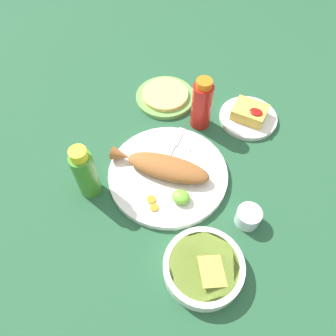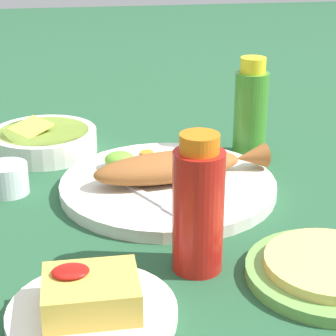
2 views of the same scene
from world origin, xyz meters
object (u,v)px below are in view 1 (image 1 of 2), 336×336
fork_far (188,153)px  hot_sauce_bottle_green (85,173)px  fork_near (173,148)px  main_plate (168,174)px  fried_fish (164,167)px  tortilla_plate (165,97)px  guacamole_bowl (204,267)px  salt_cup (248,217)px  hot_sauce_bottle_red (201,104)px  side_plate_fries (248,118)px

fork_far → hot_sauce_bottle_green: 0.29m
fork_near → main_plate: bearing=-167.7°
fried_fish → tortilla_plate: (-0.13, 0.27, -0.03)m
fork_near → guacamole_bowl: guacamole_bowl is taller
fried_fish → guacamole_bowl: (0.20, -0.19, -0.02)m
fork_near → tortilla_plate: bearing=27.6°
main_plate → guacamole_bowl: 0.27m
main_plate → salt_cup: salt_cup is taller
fried_fish → fork_near: fried_fish is taller
fork_far → hot_sauce_bottle_red: size_ratio=1.01×
hot_sauce_bottle_green → salt_cup: hot_sauce_bottle_green is taller
hot_sauce_bottle_red → salt_cup: (0.24, -0.25, -0.06)m
hot_sauce_bottle_green → tortilla_plate: (0.02, 0.40, -0.07)m
hot_sauce_bottle_green → side_plate_fries: bearing=56.0°
hot_sauce_bottle_green → salt_cup: 0.42m
main_plate → hot_sauce_bottle_red: (-0.00, 0.22, 0.07)m
main_plate → side_plate_fries: (0.13, 0.30, -0.00)m
hot_sauce_bottle_green → fried_fish: bearing=40.5°
hot_sauce_bottle_green → side_plate_fries: hot_sauce_bottle_green is taller
fried_fish → hot_sauce_bottle_red: bearing=78.8°
guacamole_bowl → fork_far: bearing=120.7°
fried_fish → tortilla_plate: size_ratio=1.47×
salt_cup → guacamole_bowl: bearing=-106.6°
fork_near → side_plate_fries: (0.15, 0.22, -0.01)m
fried_fish → fork_near: (-0.01, 0.08, -0.02)m
tortilla_plate → fried_fish: bearing=-63.8°
fork_far → main_plate: bearing=136.1°
main_plate → fork_far: fork_far is taller
main_plate → hot_sauce_bottle_green: (-0.16, -0.13, 0.07)m
fork_near → tortilla_plate: size_ratio=0.97×
main_plate → hot_sauce_bottle_red: size_ratio=1.94×
fried_fish → fork_far: bearing=58.5°
guacamole_bowl → fork_near: bearing=127.7°
main_plate → fork_near: 0.08m
fried_fish → hot_sauce_bottle_red: size_ratio=1.66×
guacamole_bowl → hot_sauce_bottle_red: bearing=114.9°
hot_sauce_bottle_red → main_plate: bearing=-89.1°
hot_sauce_bottle_red → side_plate_fries: 0.17m
guacamole_bowl → hot_sauce_bottle_green: bearing=169.5°
fork_near → tortilla_plate: 0.22m
fork_far → salt_cup: size_ratio=2.75×
salt_cup → side_plate_fries: bearing=108.4°
hot_sauce_bottle_red → salt_cup: bearing=-46.0°
main_plate → hot_sauce_bottle_green: 0.22m
hot_sauce_bottle_red → tortilla_plate: (-0.14, 0.05, -0.07)m
fork_near → hot_sauce_bottle_green: bearing=141.6°
main_plate → guacamole_bowl: size_ratio=1.78×
fork_near → side_plate_fries: size_ratio=1.05×
fork_far → side_plate_fries: (0.10, 0.22, -0.01)m
fried_fish → salt_cup: 0.25m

